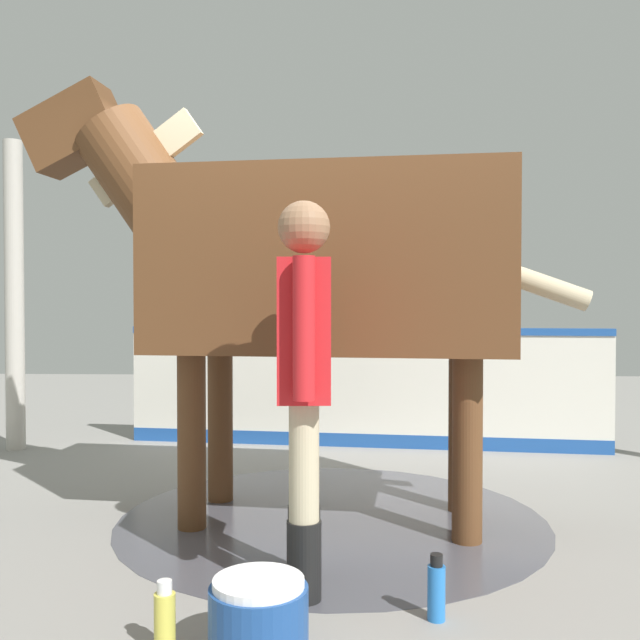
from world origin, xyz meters
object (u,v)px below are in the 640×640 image
handler (304,365)px  horse (312,261)px  wash_bucket (259,620)px  bottle_shampoo (165,620)px  bottle_spray (436,590)px

handler → horse: bearing=87.3°
horse → handler: (0.01, -1.02, -0.52)m
horse → wash_bucket: bearing=92.4°
wash_bucket → bottle_shampoo: wash_bucket is taller
bottle_shampoo → horse: bearing=73.9°
bottle_shampoo → bottle_spray: bottle_spray is taller
wash_bucket → bottle_shampoo: bearing=174.1°
handler → bottle_spray: size_ratio=6.46×
horse → bottle_shampoo: 2.17m
horse → bottle_shampoo: (-0.46, -1.60, -1.39)m
handler → bottle_spray: 1.07m
handler → bottle_shampoo: bearing=-132.6°
bottle_shampoo → bottle_spray: (1.02, 0.30, 0.00)m
wash_bucket → handler: bearing=78.5°
wash_bucket → bottle_spray: bearing=26.4°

